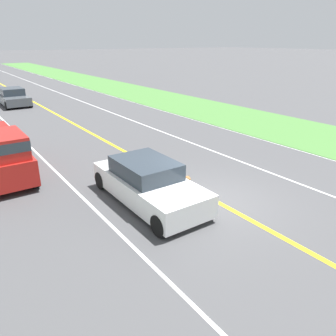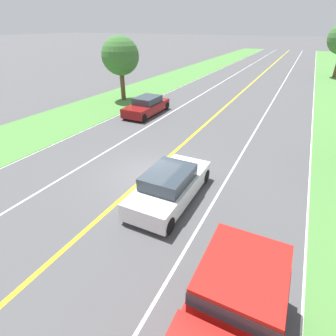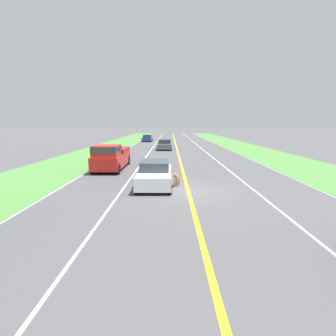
% 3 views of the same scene
% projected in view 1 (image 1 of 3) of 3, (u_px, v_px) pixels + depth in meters
% --- Properties ---
extents(ground_plane, '(400.00, 400.00, 0.00)m').
position_uv_depth(ground_plane, '(217.00, 202.00, 10.75)').
color(ground_plane, '#4C4C4F').
extents(centre_divider_line, '(0.18, 160.00, 0.01)m').
position_uv_depth(centre_divider_line, '(217.00, 202.00, 10.75)').
color(centre_divider_line, yellow).
rests_on(centre_divider_line, ground).
extents(lane_edge_line_left, '(0.14, 160.00, 0.01)m').
position_uv_depth(lane_edge_line_left, '(333.00, 160.00, 14.50)').
color(lane_edge_line_left, white).
rests_on(lane_edge_line_left, ground).
extents(lane_dash_same_dir, '(0.10, 160.00, 0.01)m').
position_uv_depth(lane_dash_same_dir, '(122.00, 236.00, 8.88)').
color(lane_dash_same_dir, white).
rests_on(lane_dash_same_dir, ground).
extents(lane_dash_oncoming, '(0.10, 160.00, 0.01)m').
position_uv_depth(lane_dash_oncoming, '(283.00, 178.00, 12.63)').
color(lane_dash_oncoming, white).
rests_on(lane_dash_oncoming, ground).
extents(ego_car, '(1.88, 4.55, 1.40)m').
position_uv_depth(ego_car, '(148.00, 183.00, 10.55)').
color(ego_car, white).
rests_on(ego_car, ground).
extents(dog, '(0.42, 1.18, 0.84)m').
position_uv_depth(dog, '(183.00, 181.00, 11.04)').
color(dog, olive).
rests_on(dog, ground).
extents(car_trailing_near, '(1.93, 4.54, 1.37)m').
position_uv_depth(car_trailing_near, '(13.00, 97.00, 26.71)').
color(car_trailing_near, '#51565B').
rests_on(car_trailing_near, ground).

